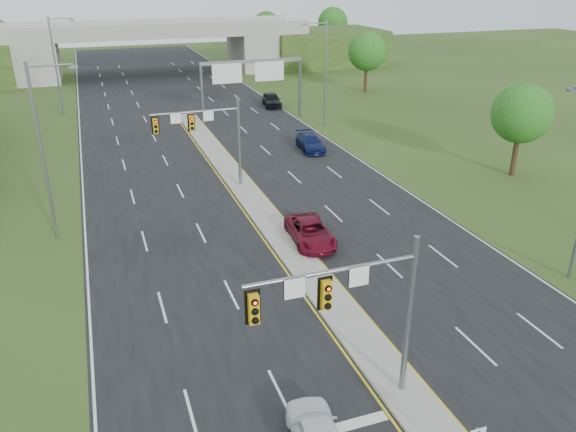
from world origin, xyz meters
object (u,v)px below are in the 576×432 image
Objects in this scene: signal_mast_far at (209,131)px; sign_gantry at (251,73)px; car_far_c at (272,100)px; signal_mast_near at (357,303)px; car_far_a at (310,232)px; car_far_b at (310,143)px; overpass at (151,51)px.

signal_mast_far reaches higher than sign_gantry.
signal_mast_near is at bearing -95.75° from car_far_c.
signal_mast_far is at bearing 113.91° from car_far_a.
sign_gantry is 13.69m from car_far_b.
signal_mast_far is at bearing -141.01° from car_far_b.
signal_mast_far is at bearing -92.35° from overpass.
signal_mast_near is 0.09× the size of overpass.
overpass is at bearing 88.38° from signal_mast_near.
car_far_b is 1.00× the size of car_far_c.
sign_gantry is (8.95, 19.99, 0.51)m from signal_mast_far.
sign_gantry is at bearing -79.21° from overpass.
car_far_b is at bearing -88.06° from car_far_c.
signal_mast_far is 13.75m from car_far_b.
sign_gantry is at bearing -116.93° from car_far_c.
signal_mast_near is at bearing -91.62° from overpass.
signal_mast_near is 52.83m from car_far_c.
car_far_c reaches higher than car_far_b.
car_far_b is (7.23, 18.29, 0.00)m from car_far_a.
signal_mast_far is 55.13m from overpass.
overpass is at bearing 106.01° from car_far_b.
overpass is at bearing 96.42° from car_far_a.
car_far_c is at bearing 80.73° from car_far_a.
overpass is 16.44× the size of car_far_c.
overpass is 31.21m from car_far_c.
signal_mast_near reaches higher than sign_gantry.
car_far_c is (2.27, 18.76, 0.12)m from car_far_b.
overpass is (-6.68, 35.08, -1.69)m from sign_gantry.
signal_mast_near is 34.29m from car_far_b.
signal_mast_near is 1.44× the size of car_far_c.
car_far_a is (3.76, -11.06, -4.00)m from signal_mast_far.
signal_mast_near is at bearing -101.25° from sign_gantry.
sign_gantry reaches higher than car_far_b.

